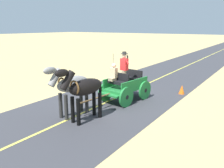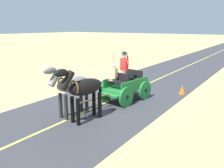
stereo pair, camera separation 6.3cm
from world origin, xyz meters
name	(u,v)px [view 1 (the left image)]	position (x,y,z in m)	size (l,w,h in m)	color
ground_plane	(113,99)	(0.00, 0.00, 0.00)	(200.00, 200.00, 0.00)	tan
road_surface	(113,99)	(0.00, 0.00, 0.00)	(5.82, 160.00, 0.01)	#38383D
road_centre_stripe	(113,99)	(0.00, 0.00, 0.01)	(0.12, 160.00, 0.00)	#DBCC4C
horse_drawn_carriage	(125,85)	(-0.59, -0.13, 0.82)	(1.68, 4.52, 2.50)	#1E7233
horse_near_side	(84,89)	(-0.61, 2.92, 1.32)	(0.82, 2.15, 2.21)	black
horse_off_side	(71,85)	(0.15, 2.83, 1.32)	(0.74, 2.14, 2.21)	gray
traffic_cone	(182,90)	(-2.58, -2.94, 0.25)	(0.32, 0.32, 0.50)	orange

